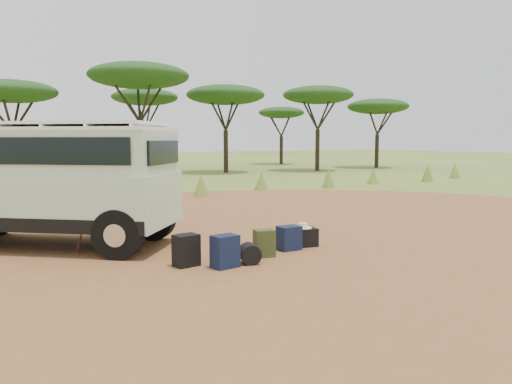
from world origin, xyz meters
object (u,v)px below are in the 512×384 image
safari_vehicle (57,187)px  backpack_black (186,251)px  backpack_olive (264,243)px  walking_staff (86,214)px  hard_case (303,237)px  backpack_navy (225,252)px  duffel_navy (289,238)px

safari_vehicle → backpack_black: size_ratio=9.32×
safari_vehicle → backpack_olive: 4.14m
walking_staff → hard_case: size_ratio=2.91×
backpack_black → backpack_navy: bearing=-48.7°
walking_staff → duffel_navy: 3.69m
backpack_black → duffel_navy: 2.10m
duffel_navy → backpack_olive: bearing=-161.6°
safari_vehicle → walking_staff: (0.32, -0.89, -0.42)m
backpack_navy → hard_case: (2.03, 0.63, -0.09)m
safari_vehicle → backpack_black: safari_vehicle is taller
safari_vehicle → walking_staff: safari_vehicle is taller
walking_staff → backpack_olive: 3.24m
backpack_black → backpack_navy: 0.64m
duffel_navy → hard_case: 0.44m
walking_staff → duffel_navy: bearing=-89.9°
backpack_black → backpack_olive: size_ratio=1.09×
safari_vehicle → backpack_black: (1.44, -2.74, -0.88)m
safari_vehicle → backpack_navy: bearing=-17.5°
safari_vehicle → backpack_navy: size_ratio=9.19×
duffel_navy → backpack_black: bearing=-176.2°
backpack_navy → hard_case: size_ratio=1.05×
walking_staff → safari_vehicle: bearing=48.7°
backpack_black → hard_case: 2.53m
backpack_black → hard_case: bearing=-3.5°
backpack_olive → duffel_navy: backpack_olive is taller
backpack_black → hard_case: (2.52, 0.22, -0.08)m
safari_vehicle → backpack_olive: (2.86, -2.85, -0.90)m
backpack_navy → duffel_navy: backpack_navy is taller
hard_case → safari_vehicle: bearing=158.8°
backpack_olive → duffel_navy: size_ratio=1.06×
safari_vehicle → backpack_olive: size_ratio=10.13×
walking_staff → backpack_black: size_ratio=2.81×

